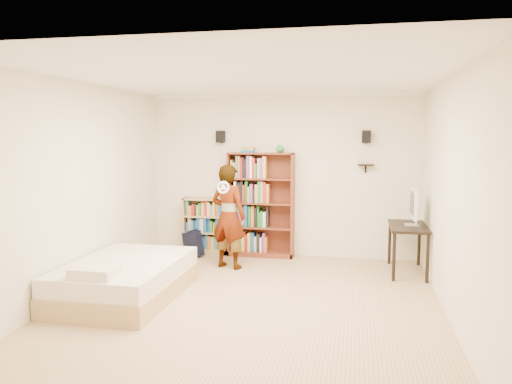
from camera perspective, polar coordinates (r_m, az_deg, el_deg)
ground at (r=6.22m, az=-0.44°, el=-12.47°), size 4.50×5.00×0.01m
room_shell at (r=5.89m, az=-0.45°, el=3.98°), size 4.52×5.02×2.71m
crown_molding at (r=5.92m, az=-0.46°, el=12.80°), size 4.50×5.00×0.06m
speaker_left at (r=8.46m, az=-4.07°, el=6.33°), size 0.14×0.12×0.20m
speaker_right at (r=8.15m, az=12.50°, el=6.19°), size 0.14×0.12×0.20m
wall_shelf at (r=8.18m, az=12.42°, el=3.04°), size 0.25×0.16×0.02m
tall_bookshelf at (r=8.32m, az=0.57°, el=-1.47°), size 1.10×0.32×1.74m
low_bookshelf at (r=8.64m, az=-5.75°, el=-3.86°), size 0.76×0.29×0.95m
computer_desk at (r=7.72m, az=16.91°, el=-6.25°), size 0.52×1.04×0.71m
imac at (r=7.59m, az=17.43°, el=-1.69°), size 0.19×0.55×0.54m
daybed at (r=6.52m, az=-14.70°, el=-9.12°), size 1.27×1.96×0.58m
person at (r=7.60m, az=-3.16°, el=-2.80°), size 0.67×0.55×1.59m
wii_wheel at (r=7.25m, az=-3.77°, el=0.53°), size 0.19×0.07×0.19m
navy_bag at (r=8.47m, az=-7.20°, el=-5.85°), size 0.38×0.32×0.44m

